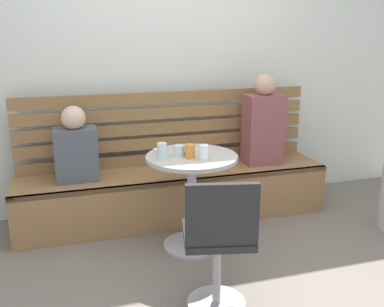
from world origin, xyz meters
TOP-DOWN VIEW (x-y plane):
  - ground at (0.00, 0.00)m, footprint 8.00×8.00m
  - back_wall at (0.00, 1.64)m, footprint 5.20×0.10m
  - booth_bench at (0.00, 1.20)m, footprint 2.70×0.52m
  - booth_backrest at (0.00, 1.44)m, footprint 2.65×0.04m
  - cafe_table at (-0.01, 0.65)m, footprint 0.68×0.68m
  - white_chair at (-0.09, -0.17)m, footprint 0.48×0.48m
  - person_adult at (0.83, 1.21)m, footprint 0.34×0.22m
  - person_child_left at (-0.82, 1.21)m, footprint 0.34×0.22m
  - cup_glass_tall at (-0.24, 0.61)m, footprint 0.07×0.07m
  - cup_espresso_small at (-0.26, 0.70)m, footprint 0.06×0.06m
  - cup_water_clear at (0.04, 0.52)m, footprint 0.07×0.07m
  - cup_tumbler_orange at (-0.04, 0.59)m, footprint 0.07×0.07m
  - cup_glass_short at (-0.10, 0.66)m, footprint 0.08×0.08m
  - phone_on_table at (-0.01, 0.70)m, footprint 0.11×0.16m

SIDE VIEW (x-z plane):
  - ground at x=0.00m, z-range 0.00..0.00m
  - booth_bench at x=0.00m, z-range 0.00..0.44m
  - white_chair at x=-0.09m, z-range 0.04..0.89m
  - cafe_table at x=-0.01m, z-range 0.15..0.89m
  - person_child_left at x=-0.82m, z-range 0.40..1.02m
  - phone_on_table at x=-0.01m, z-range 0.74..0.75m
  - cup_espresso_small at x=-0.26m, z-range 0.74..0.79m
  - booth_backrest at x=0.00m, z-range 0.44..1.11m
  - cup_glass_short at x=-0.10m, z-range 0.74..0.82m
  - cup_tumbler_orange at x=-0.04m, z-range 0.74..0.84m
  - cup_water_clear at x=0.04m, z-range 0.74..0.85m
  - cup_glass_tall at x=-0.24m, z-range 0.74..0.86m
  - person_adult at x=0.83m, z-range 0.40..1.22m
  - back_wall at x=0.00m, z-range 0.00..2.90m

